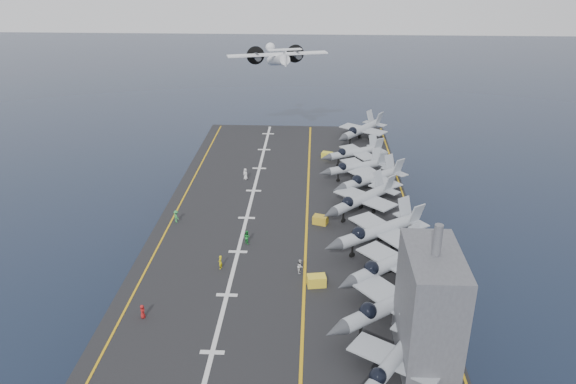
{
  "coord_description": "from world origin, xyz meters",
  "views": [
    {
      "loc": [
        3.79,
        -74.42,
        48.26
      ],
      "look_at": [
        0.0,
        4.0,
        13.0
      ],
      "focal_mm": 35.0,
      "sensor_mm": 36.0,
      "label": 1
    }
  ],
  "objects_px": {
    "fighter_jet_0": "(392,361)",
    "transport_plane": "(278,60)",
    "island_superstructure": "(431,296)",
    "tow_cart_a": "(316,281)"
  },
  "relations": [
    {
      "from": "fighter_jet_0",
      "to": "transport_plane",
      "type": "relative_size",
      "value": 0.59
    },
    {
      "from": "island_superstructure",
      "to": "fighter_jet_0",
      "type": "distance_m",
      "value": 6.98
    },
    {
      "from": "island_superstructure",
      "to": "transport_plane",
      "type": "xyz_separation_m",
      "value": [
        -19.97,
        87.75,
        4.76
      ]
    },
    {
      "from": "tow_cart_a",
      "to": "transport_plane",
      "type": "height_order",
      "value": "transport_plane"
    },
    {
      "from": "transport_plane",
      "to": "fighter_jet_0",
      "type": "bearing_deg",
      "value": -79.74
    },
    {
      "from": "transport_plane",
      "to": "island_superstructure",
      "type": "bearing_deg",
      "value": -77.18
    },
    {
      "from": "fighter_jet_0",
      "to": "tow_cart_a",
      "type": "height_order",
      "value": "fighter_jet_0"
    },
    {
      "from": "tow_cart_a",
      "to": "transport_plane",
      "type": "relative_size",
      "value": 0.09
    },
    {
      "from": "island_superstructure",
      "to": "tow_cart_a",
      "type": "relative_size",
      "value": 6.2
    },
    {
      "from": "tow_cart_a",
      "to": "fighter_jet_0",
      "type": "bearing_deg",
      "value": -65.84
    }
  ]
}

